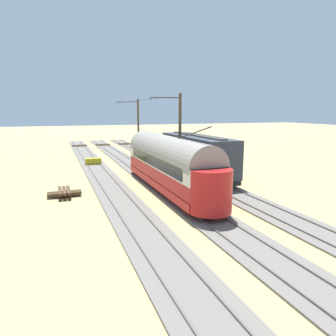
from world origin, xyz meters
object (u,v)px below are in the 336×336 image
(catenary_pole_foreground, at_px, (138,126))
(track_end_bumper, at_px, (93,162))
(catenary_pole_mid_near, at_px, (179,134))
(spare_tie_stack, at_px, (64,193))
(boxcar_adjacent, at_px, (196,155))
(vintage_streetcar, at_px, (168,162))

(catenary_pole_foreground, distance_m, track_end_bumper, 9.91)
(catenary_pole_mid_near, bearing_deg, track_end_bumper, -53.05)
(track_end_bumper, bearing_deg, catenary_pole_mid_near, 126.95)
(catenary_pole_mid_near, relative_size, spare_tie_stack, 3.25)
(catenary_pole_foreground, xyz_separation_m, catenary_pole_mid_near, (0.00, 15.26, 0.00))
(boxcar_adjacent, xyz_separation_m, spare_tie_stack, (11.98, 2.73, -1.89))
(boxcar_adjacent, distance_m, track_end_bumper, 13.31)
(vintage_streetcar, distance_m, catenary_pole_mid_near, 5.63)
(catenary_pole_foreground, bearing_deg, vintage_streetcar, 81.98)
(catenary_pole_mid_near, xyz_separation_m, spare_tie_stack, (10.59, 3.68, -3.81))
(vintage_streetcar, relative_size, boxcar_adjacent, 1.51)
(catenary_pole_mid_near, distance_m, spare_tie_stack, 11.85)
(boxcar_adjacent, bearing_deg, track_end_bumper, -50.74)
(track_end_bumper, bearing_deg, spare_tie_stack, 74.35)
(vintage_streetcar, bearing_deg, spare_tie_stack, -6.24)
(vintage_streetcar, bearing_deg, catenary_pole_mid_near, -121.60)
(vintage_streetcar, distance_m, spare_tie_stack, 8.10)
(boxcar_adjacent, distance_m, catenary_pole_foreground, 16.39)
(spare_tie_stack, distance_m, track_end_bumper, 13.45)
(catenary_pole_foreground, xyz_separation_m, track_end_bumper, (6.97, 6.00, -3.68))
(spare_tie_stack, bearing_deg, track_end_bumper, -105.65)
(vintage_streetcar, bearing_deg, boxcar_adjacent, -139.32)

